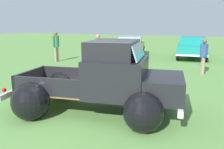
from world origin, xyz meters
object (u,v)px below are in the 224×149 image
Objects in this scene: show_car_0 at (130,45)px; show_car_1 at (192,46)px; vintage_pickup_truck at (108,84)px; spectator_2 at (204,54)px; spectator_1 at (56,44)px; spectator_0 at (98,50)px.

show_car_0 and show_car_1 have the same top height.
show_car_1 is at bearing 74.74° from vintage_pickup_truck.
spectator_2 is at bearing 36.26° from show_car_0.
spectator_1 is at bearing 125.82° from vintage_pickup_truck.
spectator_2 is at bearing 61.12° from vintage_pickup_truck.
vintage_pickup_truck reaches higher than show_car_1.
spectator_0 is (0.31, -5.81, 0.28)m from show_car_0.
spectator_0 is at bearing -33.84° from show_car_1.
show_car_0 is 4.25m from show_car_1.
spectator_2 is (2.16, 5.98, 0.19)m from vintage_pickup_truck.
show_car_1 is 2.51× the size of spectator_1.
vintage_pickup_truck is at bearing 157.49° from spectator_0.
vintage_pickup_truck is 1.00× the size of show_car_0.
show_car_1 is at bearing 90.70° from show_car_0.
show_car_1 is 2.79× the size of spectator_2.
spectator_1 is (-6.36, 6.39, 0.31)m from vintage_pickup_truck.
spectator_1 is at bearing -52.98° from show_car_0.
spectator_2 reaches higher than show_car_0.
vintage_pickup_truck is 5.31m from spectator_0.
spectator_0 reaches higher than spectator_2.
vintage_pickup_truck is 2.62× the size of spectator_1.
spectator_0 is at bearing 110.28° from vintage_pickup_truck.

